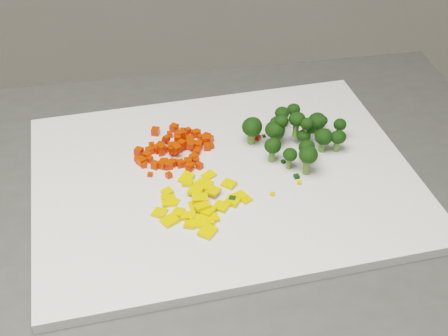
{
  "coord_description": "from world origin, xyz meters",
  "views": [
    {
      "loc": [
        -0.13,
        -0.12,
        1.41
      ],
      "look_at": [
        -0.09,
        0.5,
        0.92
      ],
      "focal_mm": 50.0,
      "sensor_mm": 36.0,
      "label": 1
    }
  ],
  "objects": [
    {
      "name": "pepper_chunk_15",
      "position": [
        -0.08,
        0.44,
        0.92
      ],
      "size": [
        0.02,
        0.02,
        0.01
      ],
      "primitive_type": "cube",
      "rotation": [
        0.07,
        0.08,
        2.57
      ],
      "color": "#FFB90D",
      "rests_on": "pepper_pile"
    },
    {
      "name": "pepper_chunk_5",
      "position": [
        -0.16,
        0.47,
        0.92
      ],
      "size": [
        0.02,
        0.02,
        0.01
      ],
      "primitive_type": "cube",
      "rotation": [
        0.08,
        -0.04,
        0.61
      ],
      "color": "#FFB90D",
      "rests_on": "pepper_pile"
    },
    {
      "name": "carrot_cube_45",
      "position": [
        -0.2,
        0.53,
        0.92
      ],
      "size": [
        0.01,
        0.01,
        0.01
      ],
      "primitive_type": "cube",
      "rotation": [
        0.0,
        0.0,
        2.53
      ],
      "color": "red",
      "rests_on": "carrot_pile"
    },
    {
      "name": "carrot_cube_18",
      "position": [
        -0.12,
        0.55,
        0.92
      ],
      "size": [
        0.01,
        0.01,
        0.01
      ],
      "primitive_type": "cube",
      "rotation": [
        0.0,
        0.0,
        0.75
      ],
      "color": "red",
      "rests_on": "carrot_pile"
    },
    {
      "name": "carrot_cube_28",
      "position": [
        -0.11,
        0.57,
        0.92
      ],
      "size": [
        0.01,
        0.01,
        0.01
      ],
      "primitive_type": "cube",
      "rotation": [
        0.0,
        0.0,
        3.02
      ],
      "color": "red",
      "rests_on": "carrot_pile"
    },
    {
      "name": "carrot_cube_47",
      "position": [
        -0.15,
        0.54,
        0.93
      ],
      "size": [
        0.01,
        0.01,
        0.01
      ],
      "primitive_type": "cube",
      "rotation": [
        0.0,
        0.0,
        0.57
      ],
      "color": "red",
      "rests_on": "carrot_pile"
    },
    {
      "name": "stray_bit_9",
      "position": [
        -0.18,
        0.5,
        0.91
      ],
      "size": [
        0.01,
        0.01,
        0.0
      ],
      "primitive_type": "cube",
      "rotation": [
        0.0,
        0.0,
        1.34
      ],
      "color": "red",
      "rests_on": "cutting_board"
    },
    {
      "name": "broccoli_floret_9",
      "position": [
        0.04,
        0.58,
        0.93
      ],
      "size": [
        0.03,
        0.03,
        0.03
      ],
      "primitive_type": null,
      "color": "black",
      "rests_on": "broccoli_pile"
    },
    {
      "name": "stray_bit_2",
      "position": [
        -0.08,
        0.45,
        0.91
      ],
      "size": [
        0.01,
        0.01,
        0.0
      ],
      "primitive_type": "cube",
      "rotation": [
        0.0,
        0.0,
        2.76
      ],
      "color": "#FFB90D",
      "rests_on": "cutting_board"
    },
    {
      "name": "carrot_cube_14",
      "position": [
        -0.15,
        0.6,
        0.92
      ],
      "size": [
        0.01,
        0.01,
        0.01
      ],
      "primitive_type": "cube",
      "rotation": [
        0.0,
        0.0,
        2.6
      ],
      "color": "red",
      "rests_on": "carrot_pile"
    },
    {
      "name": "carrot_cube_6",
      "position": [
        -0.15,
        0.55,
        0.92
      ],
      "size": [
        0.01,
        0.01,
        0.01
      ],
      "primitive_type": "cube",
      "rotation": [
        0.0,
        0.0,
        2.47
      ],
      "color": "red",
      "rests_on": "carrot_pile"
    },
    {
      "name": "stray_bit_5",
      "position": [
        -0.11,
        0.55,
        0.91
      ],
      "size": [
        0.01,
        0.01,
        0.0
      ],
      "primitive_type": "cube",
      "rotation": [
        0.0,
        0.0,
        0.63
      ],
      "color": "red",
      "rests_on": "cutting_board"
    },
    {
      "name": "carrot_cube_41",
      "position": [
        -0.13,
        0.52,
        0.92
      ],
      "size": [
        0.01,
        0.01,
        0.01
      ],
      "primitive_type": "cube",
      "rotation": [
        0.0,
        0.0,
        2.22
      ],
      "color": "red",
      "rests_on": "carrot_pile"
    },
    {
      "name": "carrot_cube_20",
      "position": [
        -0.16,
        0.54,
        0.92
      ],
      "size": [
        0.01,
        0.01,
        0.01
      ],
      "primitive_type": "cube",
      "rotation": [
        0.0,
        0.0,
        1.75
      ],
      "color": "red",
      "rests_on": "carrot_pile"
    },
    {
      "name": "carrot_cube_9",
      "position": [
        -0.18,
        0.59,
        0.92
      ],
      "size": [
        0.01,
        0.01,
        0.01
      ],
      "primitive_type": "cube",
      "rotation": [
        0.0,
        0.0,
        2.92
      ],
      "color": "red",
      "rests_on": "carrot_pile"
    },
    {
      "name": "pepper_chunk_21",
      "position": [
        -0.12,
        0.48,
        0.91
      ],
      "size": [
        0.02,
        0.02,
        0.01
      ],
      "primitive_type": "cube",
      "rotation": [
        -0.11,
        0.04,
        2.66
      ],
      "color": "#FFB90D",
      "rests_on": "pepper_pile"
    },
    {
      "name": "pepper_chunk_20",
      "position": [
        -0.12,
        0.47,
        0.92
      ],
      "size": [
        0.02,
        0.02,
        0.01
      ],
      "primitive_type": "cube",
      "rotation": [
        -0.1,
        0.02,
        0.25
      ],
      "color": "#FFB90D",
      "rests_on": "pepper_pile"
    },
    {
      "name": "broccoli_floret_16",
      "position": [
        0.01,
        0.62,
        0.93
      ],
      "size": [
        0.03,
        0.03,
        0.03
      ],
      "primitive_type": null,
      "color": "black",
      "rests_on": "broccoli_pile"
    },
    {
      "name": "carrot_cube_33",
      "position": [
        -0.15,
        0.58,
        0.92
      ],
      "size": [
        0.01,
        0.01,
        0.01
      ],
      "primitive_type": "cube",
      "rotation": [
        0.0,
        0.0,
        0.37
      ],
      "color": "red",
      "rests_on": "carrot_pile"
    },
    {
      "name": "carrot_cube_17",
      "position": [
        -0.19,
        0.52,
        0.92
      ],
      "size": [
        0.01,
        0.01,
        0.01
      ],
      "primitive_type": "cube",
      "rotation": [
        0.0,
        0.0,
        1.76
      ],
      "color": "red",
      "rests_on": "carrot_pile"
    },
    {
      "name": "pepper_chunk_8",
      "position": [
        -0.07,
        0.45,
        0.91
      ],
      "size": [
        0.02,
        0.02,
        0.01
      ],
      "primitive_type": "cube",
      "rotation": [
        0.04,
        0.08,
        0.62
      ],
      "color": "#FFB90D",
      "rests_on": "pepper_pile"
    },
    {
      "name": "carrot_cube_43",
      "position": [
        -0.18,
        0.56,
        0.92
      ],
      "size": [
        0.01,
        0.01,
        0.01
      ],
      "primitive_type": "cube",
      "rotation": [
        0.0,
        0.0,
        1.78
      ],
      "color": "red",
      "rests_on": "carrot_pile"
    },
    {
      "name": "carrot_cube_29",
      "position": [
        -0.11,
        0.57,
        0.92
      ],
      "size": [
        0.01,
        0.01,
        0.01
      ],
      "primitive_type": "cube",
      "rotation": [
        0.0,
        0.0,
        0.78
      ],
      "color": "red",
      "rests_on": "carrot_pile"
    },
    {
      "name": "carrot_cube_38",
      "position": [
        -0.13,
        0.51,
        0.92
      ],
      "size": [
        0.01,
        0.01,
        0.01
      ],
      "primitive_type": "cube",
      "rotation": [
        0.0,
        0.0,
        1.19
      ],
      "color": "red",
      "rests_on": "carrot_pile"
    },
    {
      "name": "carrot_cube_42",
      "position": [
        -0.15,
        0.55,
        0.92
      ],
      "size": [
        0.01,
        0.01,
        0.01
      ],
      "primitive_type": "cube",
      "rotation": [
        0.0,
        0.0,
        0.32
      ],
      "color": "red",
      "rests_on": "carrot_pile"
    },
    {
      "name": "carrot_cube_10",
      "position": [
        -0.13,
        0.58,
        0.92
      ],
      "size": [
        0.01,
        0.01,
        0.01
      ],
      "primitive_type": "cube",
      "rotation": [
        0.0,
        0.0,
        0.84
      ],
      "color": "red",
      "rests_on": "carrot_pile"
    },
    {
      "name": "stray_bit_7",
      "position": [
        -0.01,
        0.57,
        0.92
      ],
      "size": [
        0.01,
        0.01,
        0.0
      ],
      "primitive_type": "cube",
      "rotation": [
        0.0,
        0.0,
        2.7
      ],
      "color": "#FFB90D",
      "rests_on": "cutting_board"
    },
    {
      "name": "pepper_chunk_29",
      "position": [
        -0.14,
        0.48,
        0.92
      ],
      "size": [
        0.02,
        0.02,
        0.01
      ],
      "primitive_type": "cube",
      "rotation": [
        0.03,
        0.11,
        1.42
      ],
      "color": "#FFB90D",
      "rests_on": "pepper_pile"
    },
    {
      "name": "broccoli_floret_5",
      "position": [
        -0.01,
        0.56,
        0.94
      ],
      "size": [
        0.03,
        0.03,
        0.03
      ],
      "primitive_type": null,
      "color": "black",
      "rests_on": "broccoli_pile"
    },
    {
      "name": "pepper_pile",
      "position": [
        -0.12,
        0.44,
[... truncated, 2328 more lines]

